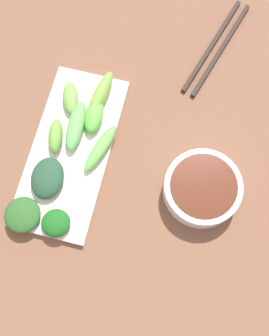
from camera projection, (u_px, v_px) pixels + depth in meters
name	position (u px, v px, depth m)	size (l,w,h in m)	color
tabletop	(111.00, 164.00, 0.74)	(2.10, 2.10, 0.02)	brown
sauce_bowl	(202.00, 188.00, 0.69)	(0.13, 0.13, 0.04)	white
serving_plate	(70.00, 153.00, 0.73)	(0.14, 0.31, 0.01)	white
broccoli_stalk_0	(70.00, 98.00, 0.74)	(0.03, 0.06, 0.02)	#6BA345
broccoli_stalk_1	(100.00, 148.00, 0.71)	(0.02, 0.10, 0.02)	#63B84D
broccoli_stalk_2	(56.00, 136.00, 0.72)	(0.02, 0.06, 0.03)	#649F3E
broccoli_leafy_3	(56.00, 223.00, 0.68)	(0.05, 0.05, 0.02)	#195A1C
broccoli_stalk_4	(101.00, 95.00, 0.74)	(0.03, 0.10, 0.03)	#70A73D
broccoli_stalk_5	(94.00, 116.00, 0.73)	(0.03, 0.07, 0.03)	#5DBA43
broccoli_stalk_6	(76.00, 126.00, 0.72)	(0.03, 0.10, 0.02)	#60AF57
broccoli_leafy_7	(47.00, 178.00, 0.70)	(0.06, 0.07, 0.02)	#21452E
broccoli_leafy_8	(22.00, 215.00, 0.68)	(0.06, 0.06, 0.02)	#295824
chopsticks	(216.00, 47.00, 0.79)	(0.09, 0.23, 0.01)	black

